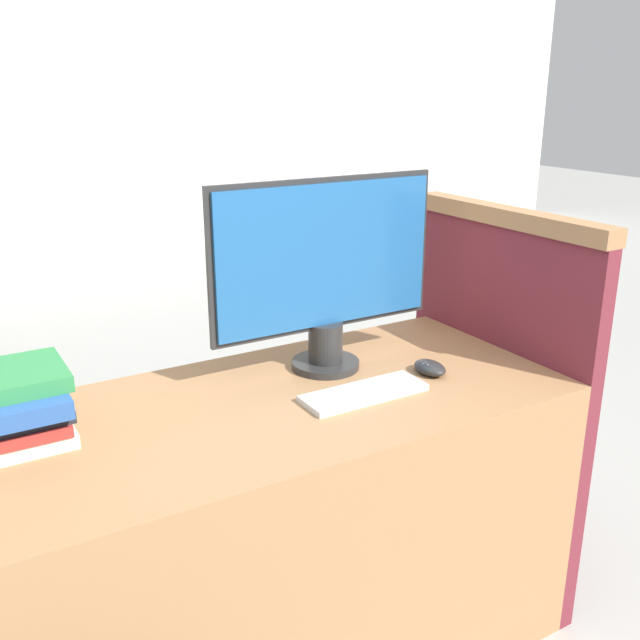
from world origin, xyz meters
The scene contains 6 objects.
desk centered at (0.00, 0.34, 0.39)m, with size 1.48×0.67×0.77m.
carrel_divider centered at (0.76, 0.36, 0.60)m, with size 0.07×0.72×1.18m.
monitor centered at (0.22, 0.46, 1.05)m, with size 0.65×0.19×0.52m.
keyboard centered at (0.21, 0.25, 0.78)m, with size 0.32×0.11×0.02m.
mouse centered at (0.44, 0.28, 0.79)m, with size 0.07×0.10×0.04m.
book_stack centered at (-0.56, 0.45, 0.85)m, with size 0.21×0.27×0.16m.
Camera 1 is at (-0.71, -1.09, 1.51)m, focal length 40.00 mm.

